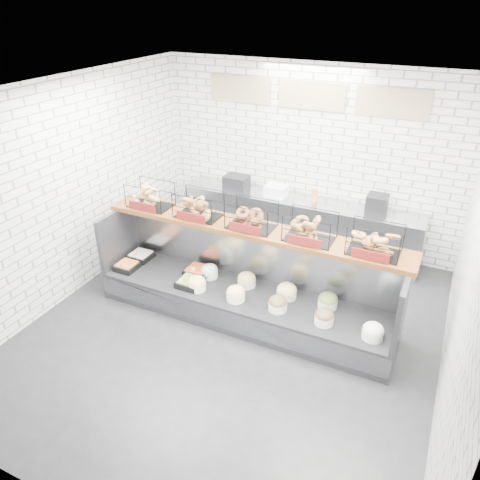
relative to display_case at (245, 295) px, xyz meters
The scene contains 5 objects.
ground 0.47m from the display_case, 90.99° to the right, with size 5.50×5.50×0.00m, color black.
room_shell 1.75m from the display_case, 91.30° to the left, with size 5.02×5.51×3.01m.
display_case is the anchor object (origin of this frame).
bagel_shelf 1.07m from the display_case, 91.82° to the left, with size 4.10×0.50×0.40m.
prep_counter 2.09m from the display_case, 90.22° to the left, with size 4.00×0.60×1.20m.
Camera 1 is at (2.15, -4.34, 3.93)m, focal length 35.00 mm.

